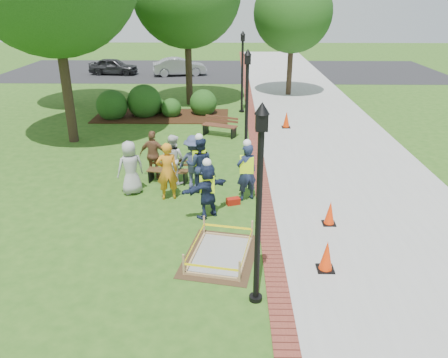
{
  "coord_description": "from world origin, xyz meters",
  "views": [
    {
      "loc": [
        0.72,
        -10.54,
        6.0
      ],
      "look_at": [
        0.5,
        1.2,
        1.0
      ],
      "focal_mm": 35.0,
      "sensor_mm": 36.0,
      "label": 1
    }
  ],
  "objects_px": {
    "hivis_worker_a": "(207,188)",
    "hivis_worker_b": "(247,170)",
    "cone_front": "(326,256)",
    "lamp_near": "(259,194)",
    "bench_near": "(168,175)",
    "hivis_worker_c": "(200,163)",
    "wet_concrete_pad": "(220,248)"
  },
  "relations": [
    {
      "from": "cone_front",
      "to": "hivis_worker_b",
      "type": "bearing_deg",
      "value": 114.69
    },
    {
      "from": "hivis_worker_a",
      "to": "hivis_worker_b",
      "type": "height_order",
      "value": "hivis_worker_b"
    },
    {
      "from": "wet_concrete_pad",
      "to": "hivis_worker_a",
      "type": "bearing_deg",
      "value": 101.38
    },
    {
      "from": "cone_front",
      "to": "hivis_worker_a",
      "type": "xyz_separation_m",
      "value": [
        -2.9,
        2.64,
        0.52
      ]
    },
    {
      "from": "wet_concrete_pad",
      "to": "lamp_near",
      "type": "xyz_separation_m",
      "value": [
        0.8,
        -1.67,
        2.25
      ]
    },
    {
      "from": "bench_near",
      "to": "cone_front",
      "type": "relative_size",
      "value": 1.85
    },
    {
      "from": "lamp_near",
      "to": "cone_front",
      "type": "bearing_deg",
      "value": 33.34
    },
    {
      "from": "wet_concrete_pad",
      "to": "lamp_near",
      "type": "relative_size",
      "value": 0.61
    },
    {
      "from": "bench_near",
      "to": "hivis_worker_a",
      "type": "bearing_deg",
      "value": -59.24
    },
    {
      "from": "cone_front",
      "to": "hivis_worker_b",
      "type": "height_order",
      "value": "hivis_worker_b"
    },
    {
      "from": "cone_front",
      "to": "hivis_worker_a",
      "type": "height_order",
      "value": "hivis_worker_a"
    },
    {
      "from": "lamp_near",
      "to": "hivis_worker_a",
      "type": "relative_size",
      "value": 2.36
    },
    {
      "from": "wet_concrete_pad",
      "to": "hivis_worker_c",
      "type": "bearing_deg",
      "value": 101.2
    },
    {
      "from": "hivis_worker_c",
      "to": "lamp_near",
      "type": "bearing_deg",
      "value": -74.26
    },
    {
      "from": "lamp_near",
      "to": "bench_near",
      "type": "bearing_deg",
      "value": 113.38
    },
    {
      "from": "hivis_worker_b",
      "to": "hivis_worker_c",
      "type": "distance_m",
      "value": 1.61
    },
    {
      "from": "hivis_worker_a",
      "to": "wet_concrete_pad",
      "type": "bearing_deg",
      "value": -78.62
    },
    {
      "from": "wet_concrete_pad",
      "to": "cone_front",
      "type": "height_order",
      "value": "cone_front"
    },
    {
      "from": "lamp_near",
      "to": "hivis_worker_c",
      "type": "height_order",
      "value": "lamp_near"
    },
    {
      "from": "cone_front",
      "to": "lamp_near",
      "type": "height_order",
      "value": "lamp_near"
    },
    {
      "from": "bench_near",
      "to": "hivis_worker_b",
      "type": "bearing_deg",
      "value": -26.75
    },
    {
      "from": "lamp_near",
      "to": "hivis_worker_c",
      "type": "relative_size",
      "value": 2.16
    },
    {
      "from": "bench_near",
      "to": "hivis_worker_a",
      "type": "distance_m",
      "value": 2.99
    },
    {
      "from": "cone_front",
      "to": "lamp_near",
      "type": "xyz_separation_m",
      "value": [
        -1.69,
        -1.11,
        2.1
      ]
    },
    {
      "from": "cone_front",
      "to": "hivis_worker_a",
      "type": "distance_m",
      "value": 3.96
    },
    {
      "from": "hivis_worker_a",
      "to": "hivis_worker_b",
      "type": "relative_size",
      "value": 0.91
    },
    {
      "from": "cone_front",
      "to": "lamp_near",
      "type": "bearing_deg",
      "value": -146.66
    },
    {
      "from": "lamp_near",
      "to": "hivis_worker_b",
      "type": "height_order",
      "value": "lamp_near"
    },
    {
      "from": "lamp_near",
      "to": "hivis_worker_a",
      "type": "distance_m",
      "value": 4.25
    },
    {
      "from": "hivis_worker_b",
      "to": "cone_front",
      "type": "bearing_deg",
      "value": -65.31
    },
    {
      "from": "hivis_worker_b",
      "to": "hivis_worker_c",
      "type": "height_order",
      "value": "hivis_worker_b"
    },
    {
      "from": "bench_near",
      "to": "lamp_near",
      "type": "relative_size",
      "value": 0.34
    }
  ]
}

